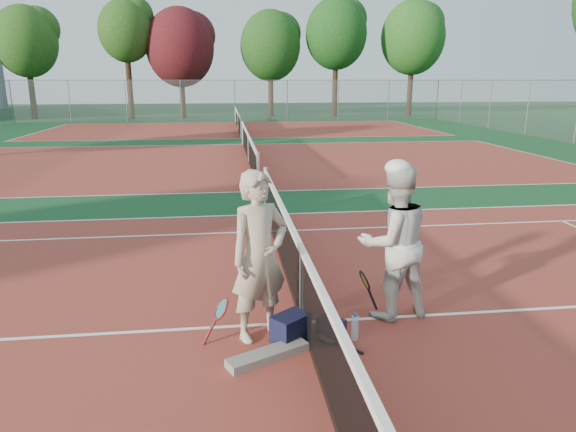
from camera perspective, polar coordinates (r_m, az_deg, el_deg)
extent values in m
plane|color=#103C1D|center=(6.68, 1.48, -11.78)|extent=(130.00, 130.00, 0.00)
cube|color=maroon|center=(6.68, 1.48, -11.76)|extent=(23.77, 10.97, 0.01)
cube|color=maroon|center=(19.66, -4.39, 6.06)|extent=(23.77, 10.97, 0.01)
cube|color=maroon|center=(33.05, -5.56, 9.60)|extent=(23.77, 10.97, 0.01)
imported|color=#B3A58B|center=(5.97, -3.19, -4.53)|extent=(0.88, 0.77, 2.03)
imported|color=silver|center=(6.66, 11.67, -2.90)|extent=(1.10, 0.93, 2.00)
cube|color=black|center=(6.18, 0.27, -12.36)|extent=(0.51, 0.49, 0.34)
cube|color=#27102D|center=(6.29, 4.81, -12.34)|extent=(0.36, 0.37, 0.25)
cube|color=slate|center=(5.88, -2.24, -15.19)|extent=(0.96, 0.63, 0.10)
cylinder|color=#C9DFFF|center=(6.28, 7.44, -12.24)|extent=(0.09, 0.09, 0.30)
cylinder|color=#382314|center=(45.93, -26.60, 12.53)|extent=(0.44, 0.44, 4.69)
ellipsoid|color=#1F4614|center=(46.02, -27.13, 16.88)|extent=(4.69, 4.69, 5.39)
cylinder|color=#382314|center=(43.54, -17.19, 13.79)|extent=(0.44, 0.44, 5.33)
ellipsoid|color=#1D4313|center=(43.69, -17.61, 19.02)|extent=(4.11, 4.11, 4.72)
cylinder|color=#382314|center=(43.56, -11.67, 13.53)|extent=(0.44, 0.44, 4.41)
ellipsoid|color=#410E13|center=(43.62, -11.91, 17.87)|extent=(5.36, 5.36, 6.17)
cylinder|color=#382314|center=(44.04, -1.93, 13.93)|extent=(0.44, 0.44, 4.57)
ellipsoid|color=#174112|center=(44.12, -1.97, 18.38)|extent=(4.91, 4.91, 5.64)
cylinder|color=#382314|center=(44.17, 5.24, 14.36)|extent=(0.44, 0.44, 5.32)
ellipsoid|color=#124112|center=(44.32, 5.37, 19.53)|extent=(4.97, 4.97, 5.72)
cylinder|color=#382314|center=(46.14, 13.42, 13.94)|extent=(0.44, 0.44, 5.14)
ellipsoid|color=#1C4F16|center=(46.27, 13.72, 18.71)|extent=(5.28, 5.28, 6.07)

